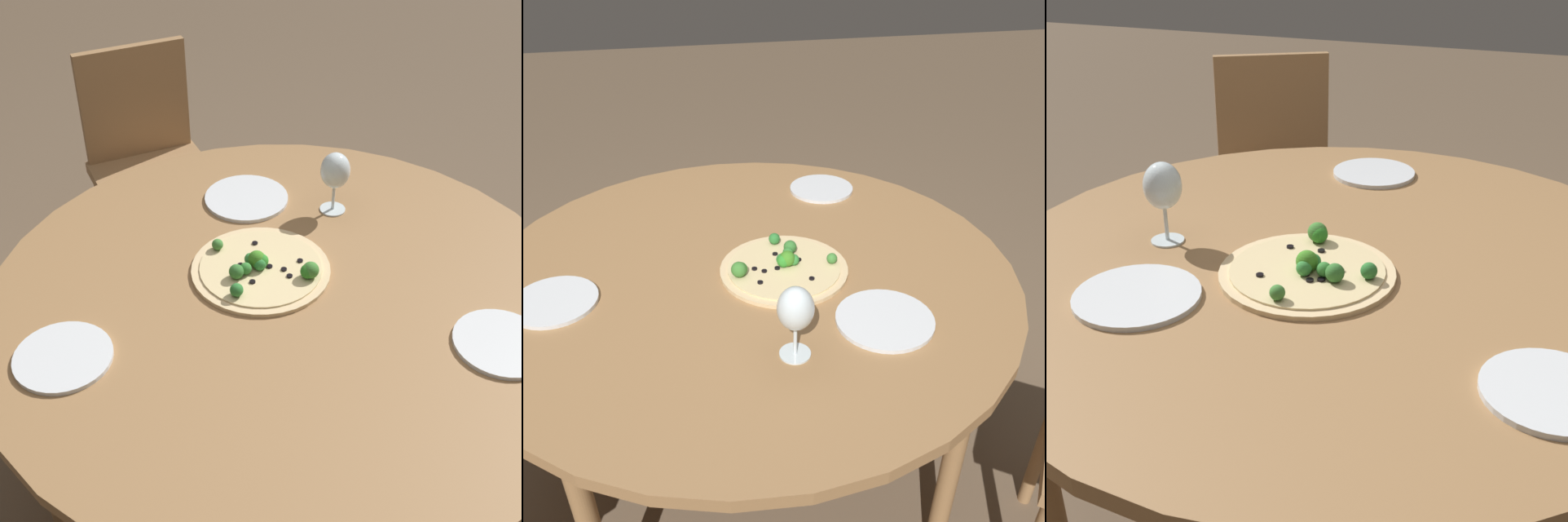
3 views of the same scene
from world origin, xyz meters
TOP-DOWN VIEW (x-y plane):
  - ground_plane at (0.00, 0.00)m, footprint 12.00×12.00m
  - dining_table at (0.00, 0.00)m, footprint 1.38×1.38m
  - chair_2 at (-0.84, 0.62)m, footprint 0.56×0.56m
  - pizza at (-0.09, 0.04)m, footprint 0.33×0.33m
  - wine_glass at (-0.05, 0.36)m, footprint 0.08×0.08m
  - plate_near at (-0.31, -0.41)m, footprint 0.20×0.20m
  - plate_far at (-0.27, 0.29)m, footprint 0.22×0.22m
  - plate_side at (0.47, 0.06)m, footprint 0.20×0.20m

SIDE VIEW (x-z plane):
  - ground_plane at x=0.00m, z-range 0.00..0.00m
  - chair_2 at x=-0.84m, z-range 0.05..0.92m
  - dining_table at x=0.00m, z-range 0.30..1.01m
  - plate_near at x=-0.31m, z-range 0.71..0.72m
  - plate_far at x=-0.27m, z-range 0.71..0.72m
  - plate_side at x=0.47m, z-range 0.71..0.72m
  - pizza at x=-0.09m, z-range 0.69..0.75m
  - wine_glass at x=-0.05m, z-range 0.74..0.91m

